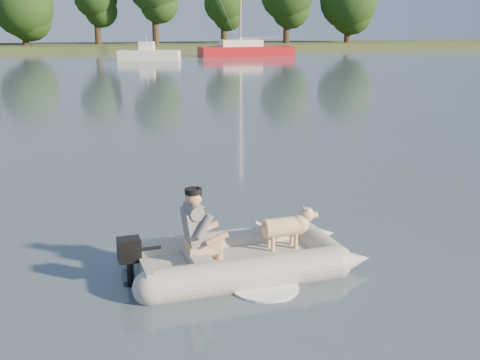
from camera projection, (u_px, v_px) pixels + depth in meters
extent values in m
plane|color=slate|center=(245.00, 274.00, 7.97)|extent=(160.00, 160.00, 0.00)
cube|color=#47512D|center=(121.00, 47.00, 66.41)|extent=(160.00, 12.00, 0.70)
cylinder|color=#332316|center=(25.00, 37.00, 63.42)|extent=(0.70, 0.70, 2.94)
sphere|color=#234517|center=(23.00, 7.00, 62.64)|extent=(6.27, 6.27, 6.27)
cylinder|color=#332316|center=(98.00, 33.00, 65.45)|extent=(0.70, 0.70, 3.67)
cylinder|color=#332316|center=(155.00, 30.00, 64.94)|extent=(0.70, 0.70, 4.29)
cylinder|color=#332316|center=(224.00, 34.00, 66.90)|extent=(0.70, 0.70, 3.21)
sphere|color=#234517|center=(224.00, 4.00, 66.04)|extent=(4.41, 4.41, 4.41)
cylinder|color=#332316|center=(286.00, 31.00, 68.91)|extent=(0.70, 0.70, 3.94)
cylinder|color=#332316|center=(347.00, 32.00, 70.78)|extent=(0.70, 0.70, 3.52)
sphere|color=#234517|center=(349.00, 0.00, 69.84)|extent=(6.68, 6.68, 6.68)
cube|color=#A2121A|center=(246.00, 52.00, 54.89)|extent=(8.72, 3.14, 1.07)
cube|color=white|center=(241.00, 43.00, 54.54)|extent=(3.87, 2.18, 0.64)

